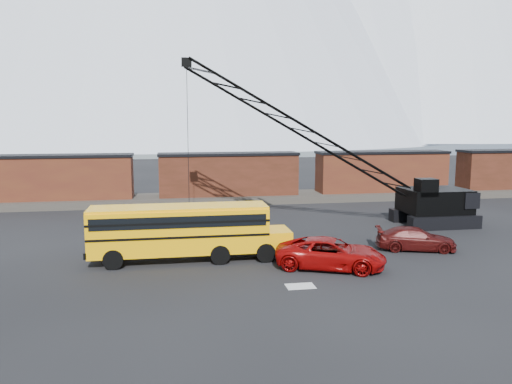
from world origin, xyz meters
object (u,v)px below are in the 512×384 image
(red_pickup, at_px, (331,253))
(maroon_suv, at_px, (416,239))
(crawler_crane, at_px, (328,145))
(school_bus, at_px, (186,230))

(red_pickup, xyz_separation_m, maroon_suv, (6.44, 2.84, -0.12))
(red_pickup, distance_m, maroon_suv, 7.04)
(red_pickup, xyz_separation_m, crawler_crane, (2.98, 10.04, 5.42))
(red_pickup, bearing_deg, maroon_suv, -43.91)
(school_bus, height_order, maroon_suv, school_bus)
(school_bus, bearing_deg, crawler_crane, 33.80)
(school_bus, distance_m, red_pickup, 8.31)
(maroon_suv, bearing_deg, crawler_crane, 41.82)
(maroon_suv, bearing_deg, red_pickup, 129.99)
(red_pickup, relative_size, crawler_crane, 0.27)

